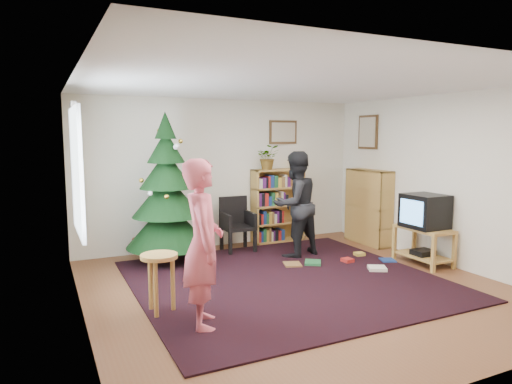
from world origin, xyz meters
name	(u,v)px	position (x,y,z in m)	size (l,w,h in m)	color
floor	(297,287)	(0.00, 0.00, 0.00)	(5.00, 5.00, 0.00)	brown
ceiling	(299,84)	(0.00, 0.00, 2.50)	(5.00, 5.00, 0.00)	white
wall_back	(223,173)	(0.00, 2.50, 1.25)	(5.00, 0.02, 2.50)	silver
wall_front	(473,224)	(0.00, -2.50, 1.25)	(5.00, 0.02, 2.50)	silver
wall_left	(79,201)	(-2.50, 0.00, 1.25)	(0.02, 5.00, 2.50)	silver
wall_right	(446,180)	(2.50, 0.00, 1.25)	(0.02, 5.00, 2.50)	silver
rug	(285,280)	(0.00, 0.30, 0.01)	(3.80, 3.60, 0.02)	black
window_pane	(77,171)	(-2.47, 0.60, 1.50)	(0.04, 1.20, 1.40)	silver
curtain	(76,167)	(-2.43, 1.30, 1.50)	(0.06, 0.35, 1.60)	white
picture_back	(283,132)	(1.15, 2.48, 1.95)	(0.55, 0.03, 0.42)	#4C3319
picture_right	(368,132)	(2.48, 1.75, 1.95)	(0.03, 0.50, 0.60)	#4C3319
christmas_tree	(167,200)	(-1.15, 1.86, 0.93)	(1.24, 1.24, 2.24)	#3F2816
bookshelf_back	(278,205)	(0.98, 2.34, 0.66)	(0.95, 0.30, 1.30)	#AF853E
bookshelf_right	(368,206)	(2.34, 1.51, 0.66)	(0.30, 0.95, 1.30)	#AF853E
tv_stand	(423,243)	(2.22, 0.11, 0.32)	(0.46, 0.83, 0.55)	#AF853E
crt_tv	(425,211)	(2.22, 0.11, 0.80)	(0.52, 0.56, 0.49)	black
armchair	(236,222)	(0.04, 2.06, 0.47)	(0.50, 0.50, 0.89)	black
stool	(159,268)	(-1.75, -0.10, 0.50)	(0.39, 0.39, 0.65)	#AF853E
person_standing	(203,244)	(-1.43, -0.60, 0.84)	(0.61, 0.40, 1.67)	#CE5262
person_by_chair	(295,204)	(0.73, 1.31, 0.83)	(0.80, 0.63, 1.65)	black
potted_plant	(268,157)	(0.78, 2.34, 1.51)	(0.39, 0.33, 0.43)	gray
table_lamp	(293,158)	(1.28, 2.34, 1.49)	(0.21, 0.21, 0.28)	#A57F33
floor_clutter	(346,261)	(1.20, 0.59, 0.04)	(1.61, 0.93, 0.08)	#A51E19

